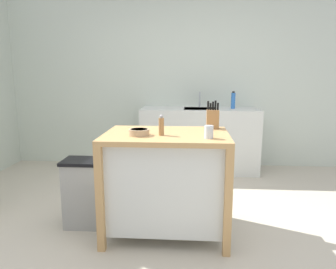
% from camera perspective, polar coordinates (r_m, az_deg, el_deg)
% --- Properties ---
extents(ground_plane, '(6.12, 6.12, 0.00)m').
position_cam_1_polar(ground_plane, '(2.83, -1.01, -18.55)').
color(ground_plane, '#BCB29E').
rests_on(ground_plane, ground).
extents(wall_back, '(5.12, 0.10, 2.60)m').
position_cam_1_polar(wall_back, '(4.83, 1.44, 9.88)').
color(wall_back, silver).
rests_on(wall_back, ground).
extents(kitchen_island, '(1.05, 0.73, 0.90)m').
position_cam_1_polar(kitchen_island, '(2.76, -0.29, -7.87)').
color(kitchen_island, tan).
rests_on(kitchen_island, ground).
extents(knife_block, '(0.11, 0.09, 0.25)m').
position_cam_1_polar(knife_block, '(2.91, 8.06, 2.91)').
color(knife_block, '#9E7042').
rests_on(knife_block, kitchen_island).
extents(bowl_ceramic_small, '(0.17, 0.17, 0.05)m').
position_cam_1_polar(bowl_ceramic_small, '(2.57, -5.23, 0.45)').
color(bowl_ceramic_small, tan).
rests_on(bowl_ceramic_small, kitchen_island).
extents(drinking_cup, '(0.07, 0.07, 0.10)m').
position_cam_1_polar(drinking_cup, '(2.46, 7.38, 0.46)').
color(drinking_cup, silver).
rests_on(drinking_cup, kitchen_island).
extents(pepper_grinder, '(0.04, 0.04, 0.17)m').
position_cam_1_polar(pepper_grinder, '(2.56, -1.22, 1.62)').
color(pepper_grinder, '#9E7042').
rests_on(pepper_grinder, kitchen_island).
extents(trash_bin, '(0.36, 0.28, 0.63)m').
position_cam_1_polar(trash_bin, '(3.05, -14.84, -10.08)').
color(trash_bin, gray).
rests_on(trash_bin, ground).
extents(sink_counter, '(1.65, 0.60, 0.91)m').
position_cam_1_polar(sink_counter, '(4.57, 5.65, -0.90)').
color(sink_counter, silver).
rests_on(sink_counter, ground).
extents(sink_faucet, '(0.02, 0.02, 0.22)m').
position_cam_1_polar(sink_faucet, '(4.63, 5.74, 6.26)').
color(sink_faucet, '#B7BCC1').
rests_on(sink_faucet, sink_counter).
extents(bottle_hand_soap, '(0.06, 0.06, 0.24)m').
position_cam_1_polar(bottle_hand_soap, '(4.53, 11.68, 6.03)').
color(bottle_hand_soap, blue).
rests_on(bottle_hand_soap, sink_counter).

